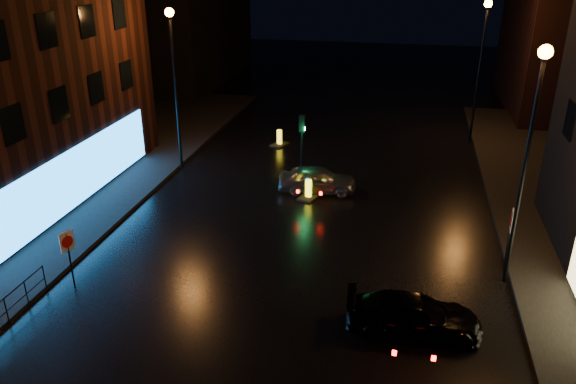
# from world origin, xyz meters

# --- Properties ---
(ground) EXTENTS (120.00, 120.00, 0.00)m
(ground) POSITION_xyz_m (0.00, 0.00, 0.00)
(ground) COLOR black
(ground) RESTS_ON ground
(pavement_left) EXTENTS (12.00, 44.00, 0.15)m
(pavement_left) POSITION_xyz_m (-14.00, 8.00, 0.07)
(pavement_left) COLOR black
(pavement_left) RESTS_ON ground
(building_far_right) EXTENTS (8.00, 14.00, 12.00)m
(building_far_right) POSITION_xyz_m (15.00, 32.00, 6.00)
(building_far_right) COLOR black
(building_far_right) RESTS_ON ground
(street_lamp_lfar) EXTENTS (0.44, 0.44, 8.37)m
(street_lamp_lfar) POSITION_xyz_m (-7.80, 14.00, 5.56)
(street_lamp_lfar) COLOR black
(street_lamp_lfar) RESTS_ON ground
(street_lamp_rnear) EXTENTS (0.44, 0.44, 8.37)m
(street_lamp_rnear) POSITION_xyz_m (7.80, 6.00, 5.56)
(street_lamp_rnear) COLOR black
(street_lamp_rnear) RESTS_ON ground
(street_lamp_rfar) EXTENTS (0.44, 0.44, 8.37)m
(street_lamp_rfar) POSITION_xyz_m (7.80, 22.00, 5.56)
(street_lamp_rfar) COLOR black
(street_lamp_rfar) RESTS_ON ground
(traffic_signal) EXTENTS (1.40, 2.40, 3.45)m
(traffic_signal) POSITION_xyz_m (-1.20, 14.00, 0.50)
(traffic_signal) COLOR black
(traffic_signal) RESTS_ON ground
(silver_hatchback) EXTENTS (3.92, 1.96, 1.28)m
(silver_hatchback) POSITION_xyz_m (-0.14, 12.55, 0.64)
(silver_hatchback) COLOR #AEB2B7
(silver_hatchback) RESTS_ON ground
(dark_sedan) EXTENTS (4.29, 1.99, 1.21)m
(dark_sedan) POSITION_xyz_m (4.59, 2.36, 0.61)
(dark_sedan) COLOR black
(dark_sedan) RESTS_ON ground
(bollard_near) EXTENTS (1.02, 1.26, 0.96)m
(bollard_near) POSITION_xyz_m (-0.41, 11.67, 0.21)
(bollard_near) COLOR black
(bollard_near) RESTS_ON ground
(bollard_far) EXTENTS (1.08, 1.30, 0.97)m
(bollard_far) POSITION_xyz_m (-3.53, 19.00, 0.21)
(bollard_far) COLOR black
(bollard_far) RESTS_ON ground
(road_sign_left) EXTENTS (0.26, 0.51, 2.20)m
(road_sign_left) POSITION_xyz_m (-7.13, 2.37, 1.65)
(road_sign_left) COLOR black
(road_sign_left) RESTS_ON ground
(road_sign_right) EXTENTS (0.13, 0.58, 2.39)m
(road_sign_right) POSITION_xyz_m (7.90, 6.92, 1.79)
(road_sign_right) COLOR black
(road_sign_right) RESTS_ON ground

